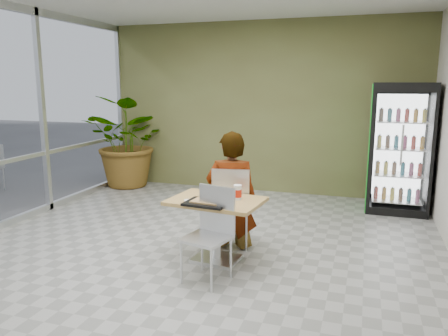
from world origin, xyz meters
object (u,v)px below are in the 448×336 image
at_px(chair_far, 232,201).
at_px(cafeteria_tray, 207,203).
at_px(seated_woman, 231,201).
at_px(potted_plant, 130,142).
at_px(chair_near, 212,226).
at_px(beverage_fridge, 400,148).
at_px(dining_table, 216,217).
at_px(soda_cup, 238,193).

height_order(chair_far, cafeteria_tray, chair_far).
bearing_deg(cafeteria_tray, chair_far, 83.77).
xyz_separation_m(seated_woman, potted_plant, (-2.90, 2.54, 0.32)).
relative_size(chair_near, beverage_fridge, 0.48).
xyz_separation_m(dining_table, beverage_fridge, (2.13, 2.85, 0.50)).
relative_size(dining_table, cafeteria_tray, 2.36).
xyz_separation_m(seated_woman, beverage_fridge, (2.10, 2.34, 0.44)).
xyz_separation_m(dining_table, chair_near, (0.10, -0.43, 0.04)).
height_order(dining_table, potted_plant, potted_plant).
bearing_deg(potted_plant, soda_cup, -43.73).
relative_size(dining_table, potted_plant, 0.61).
relative_size(chair_far, chair_near, 1.05).
distance_m(seated_woman, cafeteria_tray, 0.77).
bearing_deg(soda_cup, cafeteria_tray, -131.21).
height_order(chair_near, seated_woman, seated_woman).
bearing_deg(soda_cup, chair_near, -105.29).
bearing_deg(soda_cup, potted_plant, 136.27).
bearing_deg(chair_far, seated_woman, -81.91).
bearing_deg(dining_table, seated_woman, 86.81).
distance_m(chair_far, cafeteria_tray, 0.71).
distance_m(chair_near, cafeteria_tray, 0.30).
distance_m(beverage_fridge, potted_plant, 5.01).
bearing_deg(cafeteria_tray, potted_plant, 130.95).
distance_m(cafeteria_tray, potted_plant, 4.35).
distance_m(chair_near, potted_plant, 4.59).
relative_size(cafeteria_tray, potted_plant, 0.26).
bearing_deg(chair_far, dining_table, 74.21).
distance_m(dining_table, chair_near, 0.45).
xyz_separation_m(soda_cup, beverage_fridge, (1.89, 2.78, 0.20)).
distance_m(dining_table, chair_far, 0.46).
relative_size(soda_cup, beverage_fridge, 0.08).
distance_m(soda_cup, cafeteria_tray, 0.41).
distance_m(chair_near, beverage_fridge, 3.88).
bearing_deg(dining_table, potted_plant, 133.34).
distance_m(chair_far, seated_woman, 0.06).
height_order(seated_woman, beverage_fridge, beverage_fridge).
xyz_separation_m(chair_far, soda_cup, (0.19, -0.38, 0.22)).
xyz_separation_m(dining_table, seated_woman, (0.03, 0.51, 0.06)).
xyz_separation_m(chair_far, beverage_fridge, (2.08, 2.39, 0.43)).
height_order(beverage_fridge, potted_plant, beverage_fridge).
bearing_deg(potted_plant, seated_woman, -41.15).
distance_m(dining_table, soda_cup, 0.39).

